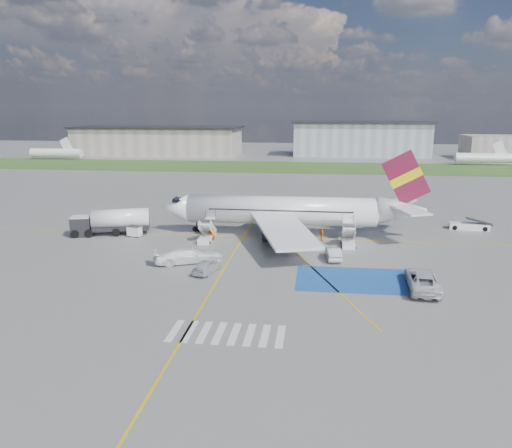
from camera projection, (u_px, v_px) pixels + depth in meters
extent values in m
plane|color=#60605E|center=(271.00, 265.00, 56.16)|extent=(400.00, 400.00, 0.00)
cube|color=#2D4C1E|center=(301.00, 167.00, 147.96)|extent=(400.00, 30.00, 0.01)
cube|color=gold|center=(280.00, 238.00, 67.76)|extent=(120.00, 0.20, 0.01)
cube|color=gold|center=(209.00, 295.00, 47.10)|extent=(0.20, 60.00, 0.01)
cube|color=gold|center=(280.00, 238.00, 67.76)|extent=(20.71, 56.45, 0.01)
cube|color=#184991|center=(365.00, 280.00, 51.09)|extent=(14.00, 8.00, 0.01)
cube|color=silver|center=(175.00, 331.00, 39.49)|extent=(0.60, 4.00, 0.01)
cube|color=silver|center=(189.00, 331.00, 39.35)|extent=(0.60, 4.00, 0.01)
cube|color=silver|center=(204.00, 332.00, 39.20)|extent=(0.60, 4.00, 0.01)
cube|color=silver|center=(219.00, 333.00, 39.06)|extent=(0.60, 4.00, 0.01)
cube|color=silver|center=(234.00, 334.00, 38.91)|extent=(0.60, 4.00, 0.01)
cube|color=silver|center=(250.00, 335.00, 38.77)|extent=(0.60, 4.00, 0.01)
cube|color=silver|center=(265.00, 336.00, 38.62)|extent=(0.60, 4.00, 0.01)
cube|color=silver|center=(280.00, 337.00, 38.48)|extent=(0.60, 4.00, 0.01)
cube|color=gray|center=(158.00, 141.00, 187.29)|extent=(60.00, 22.00, 10.00)
cube|color=gray|center=(360.00, 139.00, 182.83)|extent=(48.00, 18.00, 12.00)
cylinder|color=silver|center=(281.00, 210.00, 68.92)|extent=(26.00, 3.90, 3.90)
cone|color=silver|center=(176.00, 208.00, 70.73)|extent=(4.00, 3.90, 3.90)
cube|color=black|center=(180.00, 201.00, 70.42)|extent=(1.67, 1.90, 0.82)
cone|color=silver|center=(401.00, 210.00, 66.87)|extent=(6.50, 3.90, 3.90)
cube|color=silver|center=(284.00, 229.00, 60.72)|extent=(9.86, 15.95, 1.40)
cube|color=silver|center=(292.00, 203.00, 77.15)|extent=(9.86, 15.95, 1.40)
cylinder|color=#38383A|center=(278.00, 234.00, 63.96)|extent=(3.40, 2.10, 2.10)
cylinder|color=#38383A|center=(284.00, 216.00, 74.78)|extent=(3.40, 2.10, 2.10)
cube|color=maroon|center=(406.00, 178.00, 65.83)|extent=(6.62, 0.30, 7.45)
cube|color=yellow|center=(406.00, 178.00, 65.83)|extent=(4.36, 0.40, 3.08)
cube|color=silver|center=(411.00, 210.00, 63.54)|extent=(4.73, 5.95, 0.49)
cube|color=silver|center=(403.00, 201.00, 69.73)|extent=(4.73, 5.95, 0.49)
cube|color=black|center=(280.00, 211.00, 66.94)|extent=(19.50, 0.04, 0.18)
cube|color=black|center=(282.00, 205.00, 70.73)|extent=(19.50, 0.04, 0.18)
cube|color=silver|center=(208.00, 229.00, 66.50)|extent=(1.40, 3.73, 2.32)
cube|color=silver|center=(210.00, 218.00, 68.09)|extent=(1.40, 1.00, 0.12)
cylinder|color=black|center=(205.00, 214.00, 68.05)|extent=(0.06, 0.06, 1.10)
cylinder|color=black|center=(215.00, 215.00, 67.88)|extent=(0.06, 0.06, 1.10)
cube|color=silver|center=(205.00, 240.00, 65.20)|extent=(1.60, 2.40, 0.70)
cube|color=silver|center=(348.00, 233.00, 64.26)|extent=(1.40, 3.73, 2.32)
cube|color=silver|center=(348.00, 222.00, 65.86)|extent=(1.40, 1.00, 0.12)
cylinder|color=black|center=(342.00, 218.00, 65.82)|extent=(0.06, 0.06, 1.10)
cylinder|color=black|center=(353.00, 218.00, 65.65)|extent=(0.06, 0.06, 1.10)
cube|color=silver|center=(348.00, 245.00, 62.97)|extent=(1.60, 2.40, 0.70)
cube|color=black|center=(81.00, 226.00, 68.63)|extent=(3.23, 3.23, 2.60)
cylinder|color=silver|center=(120.00, 218.00, 69.25)|extent=(8.11, 4.67, 2.60)
cube|color=black|center=(121.00, 227.00, 69.54)|extent=(8.11, 4.67, 0.57)
cube|color=silver|center=(134.00, 231.00, 68.19)|extent=(1.99, 1.46, 1.26)
cube|color=black|center=(134.00, 226.00, 68.04)|extent=(1.89, 1.35, 0.11)
cube|color=silver|center=(469.00, 226.00, 72.35)|extent=(5.60, 2.30, 0.91)
cube|color=black|center=(479.00, 221.00, 71.89)|extent=(3.67, 1.68, 1.01)
imported|color=#AEB0B5|center=(207.00, 266.00, 53.18)|extent=(2.74, 4.55, 1.45)
imported|color=#A6A7AD|center=(333.00, 253.00, 57.95)|extent=(2.03, 4.56, 1.46)
imported|color=silver|center=(423.00, 277.00, 48.56)|extent=(3.29, 6.38, 2.32)
imported|color=white|center=(188.00, 253.00, 56.56)|extent=(6.26, 4.53, 2.27)
imported|color=orange|center=(214.00, 235.00, 66.04)|extent=(0.67, 0.71, 1.64)
imported|color=orange|center=(209.00, 233.00, 67.04)|extent=(0.75, 0.87, 1.55)
imported|color=orange|center=(322.00, 235.00, 65.84)|extent=(0.89, 1.13, 1.79)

